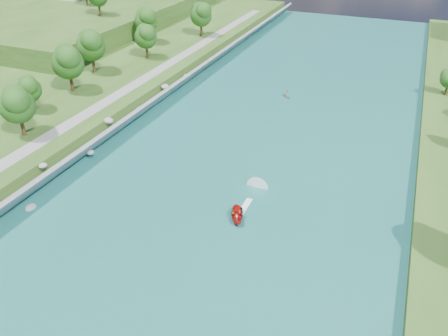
% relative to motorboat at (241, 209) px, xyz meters
% --- Properties ---
extents(ground, '(260.00, 260.00, 0.00)m').
position_rel_motorboat_xyz_m(ground, '(-4.57, -6.65, -0.75)').
color(ground, '#2D5119').
rests_on(ground, ground).
extents(river_water, '(55.00, 240.00, 0.10)m').
position_rel_motorboat_xyz_m(river_water, '(-4.57, 13.35, -0.70)').
color(river_water, '#196154').
rests_on(river_water, ground).
extents(berm_west, '(45.00, 240.00, 3.50)m').
position_rel_motorboat_xyz_m(berm_west, '(-54.57, 13.35, 1.00)').
color(berm_west, '#2D5119').
rests_on(berm_west, ground).
extents(ridge_west, '(60.00, 120.00, 9.00)m').
position_rel_motorboat_xyz_m(ridge_west, '(-87.07, 88.35, 3.75)').
color(ridge_west, '#2D5119').
rests_on(ridge_west, ground).
extents(riprap_bank, '(4.49, 236.00, 4.14)m').
position_rel_motorboat_xyz_m(riprap_bank, '(-30.42, 12.67, 1.05)').
color(riprap_bank, slate).
rests_on(riprap_bank, ground).
extents(riverside_path, '(3.00, 200.00, 0.10)m').
position_rel_motorboat_xyz_m(riverside_path, '(-37.07, 13.35, 2.80)').
color(riverside_path, gray).
rests_on(riverside_path, berm_west).
extents(motorboat, '(3.60, 18.91, 2.13)m').
position_rel_motorboat_xyz_m(motorboat, '(0.00, 0.00, 0.00)').
color(motorboat, red).
rests_on(motorboat, river_water).
extents(raft, '(3.17, 3.19, 1.66)m').
position_rel_motorboat_xyz_m(raft, '(-5.82, 44.68, -0.29)').
color(raft, gray).
rests_on(raft, river_water).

